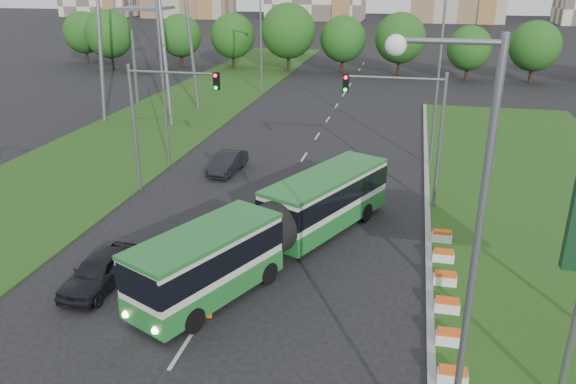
% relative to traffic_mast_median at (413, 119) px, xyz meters
% --- Properties ---
extents(ground, '(360.00, 360.00, 0.00)m').
position_rel_traffic_mast_median_xyz_m(ground, '(-4.78, -10.00, -5.35)').
color(ground, black).
rests_on(ground, ground).
extents(grass_median, '(14.00, 60.00, 0.15)m').
position_rel_traffic_mast_median_xyz_m(grass_median, '(8.22, -2.00, -5.27)').
color(grass_median, '#234C15').
rests_on(grass_median, ground).
extents(median_kerb, '(0.30, 60.00, 0.18)m').
position_rel_traffic_mast_median_xyz_m(median_kerb, '(1.27, -2.00, -5.26)').
color(median_kerb, gray).
rests_on(median_kerb, ground).
extents(left_verge, '(12.00, 110.00, 0.10)m').
position_rel_traffic_mast_median_xyz_m(left_verge, '(-22.78, 15.00, -5.30)').
color(left_verge, '#234C15').
rests_on(left_verge, ground).
extents(lane_markings, '(0.20, 100.00, 0.01)m').
position_rel_traffic_mast_median_xyz_m(lane_markings, '(-7.78, 10.00, -5.35)').
color(lane_markings, '#AFAFA8').
rests_on(lane_markings, ground).
extents(flower_planters, '(1.10, 13.70, 0.60)m').
position_rel_traffic_mast_median_xyz_m(flower_planters, '(1.92, -11.40, -4.90)').
color(flower_planters, white).
rests_on(flower_planters, grass_median).
extents(traffic_mast_median, '(5.76, 0.32, 8.00)m').
position_rel_traffic_mast_median_xyz_m(traffic_mast_median, '(0.00, 0.00, 0.00)').
color(traffic_mast_median, slate).
rests_on(traffic_mast_median, ground).
extents(traffic_mast_left, '(5.76, 0.32, 8.00)m').
position_rel_traffic_mast_median_xyz_m(traffic_mast_left, '(-15.16, -1.00, 0.00)').
color(traffic_mast_left, slate).
rests_on(traffic_mast_left, ground).
extents(street_lamps, '(36.00, 60.00, 12.00)m').
position_rel_traffic_mast_median_xyz_m(street_lamps, '(-7.78, 0.00, 0.65)').
color(street_lamps, slate).
rests_on(street_lamps, ground).
extents(tree_line, '(120.00, 8.00, 9.00)m').
position_rel_traffic_mast_median_xyz_m(tree_line, '(5.22, 45.00, -0.85)').
color(tree_line, '#1E5216').
rests_on(tree_line, ground).
extents(articulated_bus, '(2.62, 16.78, 2.76)m').
position_rel_traffic_mast_median_xyz_m(articulated_bus, '(-6.26, -7.94, -3.66)').
color(articulated_bus, beige).
rests_on(articulated_bus, ground).
extents(car_left_near, '(2.16, 4.72, 1.57)m').
position_rel_traffic_mast_median_xyz_m(car_left_near, '(-13.00, -12.44, -4.56)').
color(car_left_near, black).
rests_on(car_left_near, ground).
extents(car_left_far, '(1.81, 4.39, 1.42)m').
position_rel_traffic_mast_median_xyz_m(car_left_far, '(-12.34, 3.49, -4.64)').
color(car_left_far, black).
rests_on(car_left_far, ground).
extents(pedestrian, '(0.46, 0.67, 1.80)m').
position_rel_traffic_mast_median_xyz_m(pedestrian, '(-7.78, -13.60, -4.45)').
color(pedestrian, gray).
rests_on(pedestrian, ground).
extents(shopping_trolley, '(0.35, 0.37, 0.59)m').
position_rel_traffic_mast_median_xyz_m(shopping_trolley, '(-7.60, -13.65, -5.06)').
color(shopping_trolley, '#D7580B').
rests_on(shopping_trolley, ground).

